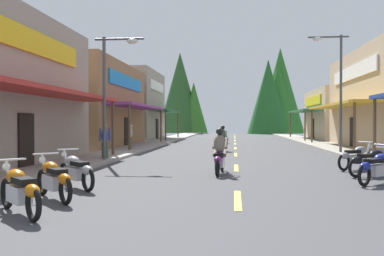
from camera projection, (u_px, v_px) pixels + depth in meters
The scene contains 20 objects.
ground at pixel (235, 151), 25.63m from camera, with size 10.74×79.90×0.10m, color #424244.
sidewalk_left at pixel (131, 149), 26.30m from camera, with size 2.49×79.90×0.12m, color #9E9991.
sidewalk_right at pixel (345, 150), 24.95m from camera, with size 2.49×79.90×0.12m, color gray.
centerline_dashes at pixel (235, 146), 30.39m from camera, with size 0.16×56.83×0.01m.
storefront_left_middle at pixel (79, 105), 30.12m from camera, with size 8.88×12.19×6.00m.
storefront_left_far at pixel (119, 106), 41.88m from camera, with size 9.66×9.60×6.88m.
storefront_right_far at pixel (346, 115), 41.24m from camera, with size 8.26×11.06×5.03m.
streetlamp_left at pixel (112, 79), 18.03m from camera, with size 2.18×0.30×5.50m.
streetlamp_right at pixel (335, 77), 22.69m from camera, with size 2.18×0.30×6.57m.
motorcycle_parked_right_3 at pixel (377, 167), 11.73m from camera, with size 1.58×1.58×1.04m.
motorcycle_parked_right_4 at pixel (371, 161), 13.42m from camera, with size 1.84×1.26×1.04m.
motorcycle_parked_right_5 at pixel (357, 157), 15.27m from camera, with size 1.75×1.39×1.04m.
motorcycle_parked_left_0 at pixel (20, 190), 7.80m from camera, with size 1.62×1.54×1.04m.
motorcycle_parked_left_1 at pixel (54, 179), 9.33m from camera, with size 1.55×1.62×1.04m.
motorcycle_parked_left_2 at pixel (76, 170), 10.94m from camera, with size 1.59×1.58×1.04m.
rider_cruising_lead at pixel (220, 155), 13.95m from camera, with size 0.60×2.14×1.57m.
rider_cruising_trailing at pixel (223, 140), 24.99m from camera, with size 0.60×2.14×1.57m.
pedestrian_by_shop at pixel (131, 135), 25.72m from camera, with size 0.32×0.56×1.62m.
pedestrian_browsing at pixel (105, 139), 18.80m from camera, with size 0.43×0.45×1.71m.
treeline_backdrop at pixel (241, 95), 66.57m from camera, with size 24.11×12.14×13.72m.
Camera 1 is at (-0.08, -0.80, 1.77)m, focal length 38.55 mm.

